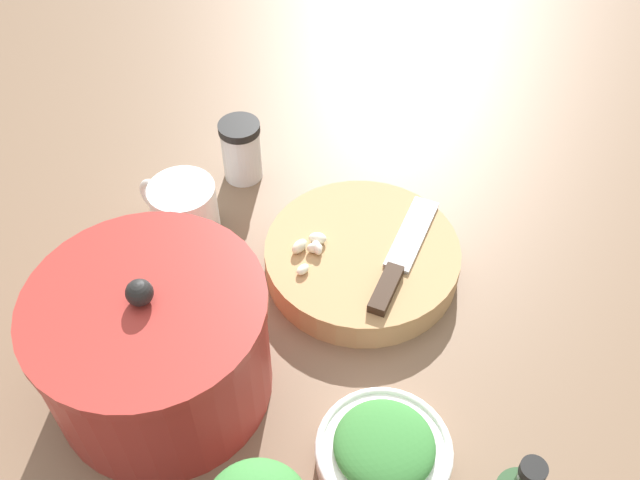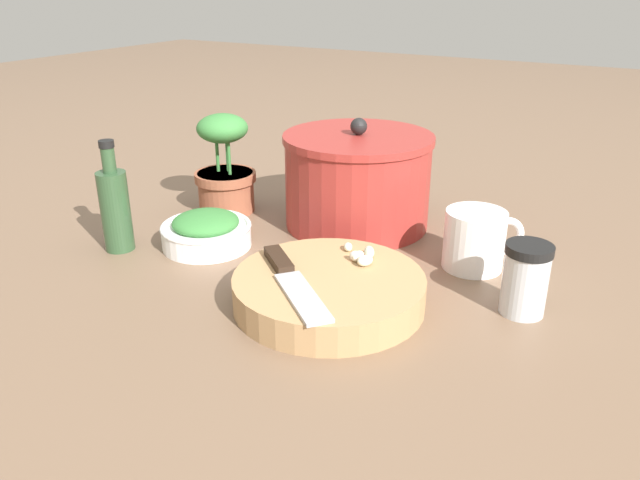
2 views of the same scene
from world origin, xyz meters
name	(u,v)px [view 2 (image 2 of 2)]	position (x,y,z in m)	size (l,w,h in m)	color
ground_plane	(335,271)	(0.00, 0.00, 0.00)	(5.00, 5.00, 0.00)	brown
cutting_board	(329,290)	(0.04, -0.09, 0.02)	(0.25, 0.25, 0.04)	tan
chef_knife	(290,278)	(0.00, -0.13, 0.05)	(0.18, 0.15, 0.01)	black
garlic_cloves	(361,255)	(0.06, -0.03, 0.05)	(0.07, 0.06, 0.02)	silver
herb_bowl	(206,231)	(-0.22, -0.02, 0.03)	(0.14, 0.14, 0.06)	white
spice_jar	(525,279)	(0.27, 0.01, 0.05)	(0.06, 0.06, 0.10)	silver
coffee_mug	(476,240)	(0.17, 0.12, 0.04)	(0.11, 0.10, 0.09)	white
oil_bottle	(115,207)	(-0.34, -0.10, 0.07)	(0.05, 0.05, 0.18)	#2D4C2D
stock_pot	(357,180)	(-0.06, 0.18, 0.08)	(0.25, 0.25, 0.19)	#9E2D28
potted_herb	(225,170)	(-0.30, 0.12, 0.08)	(0.11, 0.11, 0.18)	#935138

